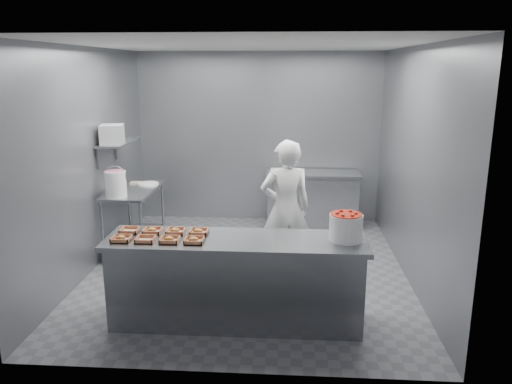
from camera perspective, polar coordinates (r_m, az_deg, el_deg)
floor at (r=6.55m, az=-0.96°, el=-8.84°), size 4.50×4.50×0.00m
ceiling at (r=6.03m, az=-1.08°, el=16.47°), size 4.50×4.50×0.00m
wall_back at (r=8.35m, az=0.30°, el=6.20°), size 4.00×0.04×2.80m
wall_left at (r=6.61m, az=-18.59°, el=3.34°), size 0.04×4.50×2.80m
wall_right at (r=6.29m, az=17.48°, el=2.90°), size 0.04×4.50×2.80m
service_counter at (r=5.13m, az=-2.27°, el=-10.06°), size 2.60×0.70×0.90m
prep_table at (r=7.22m, az=-13.74°, el=-2.04°), size 0.60×1.20×0.90m
back_counter at (r=8.19m, az=6.44°, el=-0.82°), size 1.50×0.60×0.90m
wall_shelf at (r=7.08m, az=-15.51°, el=5.47°), size 0.35×0.90×0.03m
tray_0 at (r=5.08m, az=-15.14°, el=-5.13°), size 0.19×0.18×0.06m
tray_1 at (r=5.01m, az=-12.49°, el=-5.28°), size 0.19×0.18×0.04m
tray_2 at (r=4.95m, az=-9.85°, el=-5.36°), size 0.19×0.18×0.06m
tray_3 at (r=4.90m, az=-7.10°, el=-5.46°), size 0.19×0.18×0.06m
tray_4 at (r=5.31m, az=-14.21°, el=-4.25°), size 0.19×0.18×0.04m
tray_5 at (r=5.24m, az=-11.74°, el=-4.32°), size 0.19×0.18×0.06m
tray_6 at (r=5.18m, az=-9.18°, el=-4.41°), size 0.19×0.18×0.06m
tray_7 at (r=5.14m, az=-6.56°, el=-4.50°), size 0.19×0.18×0.06m
worker at (r=6.14m, az=3.40°, el=-1.94°), size 0.70×0.54×1.71m
strawberry_tub at (r=4.95m, az=10.25°, el=-3.86°), size 0.33×0.33×0.27m
glaze_bucket at (r=6.72m, az=-15.74°, el=0.94°), size 0.29×0.27×0.42m
bucket_lid at (r=7.36m, az=-12.23°, el=0.92°), size 0.37×0.37×0.02m
rag at (r=7.46m, az=-13.59°, el=1.02°), size 0.16×0.14×0.02m
appliance at (r=6.87m, az=-16.13°, el=6.36°), size 0.36×0.39×0.25m
paper_stack at (r=8.07m, az=2.77°, el=2.48°), size 0.31×0.23×0.05m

